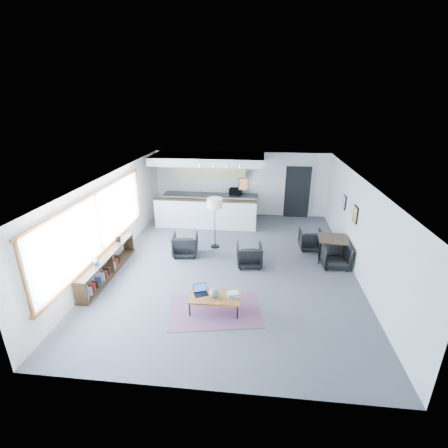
# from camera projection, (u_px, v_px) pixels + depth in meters

# --- Properties ---
(room) EXTENTS (7.02, 9.02, 2.62)m
(room) POSITION_uv_depth(u_px,v_px,m) (231.00, 223.00, 9.15)
(room) COLOR #4C4C4F
(room) RESTS_ON ground
(window) EXTENTS (0.10, 5.95, 1.66)m
(window) POSITION_uv_depth(u_px,v_px,m) (98.00, 225.00, 8.61)
(window) COLOR #8CBFFF
(window) RESTS_ON room
(console) EXTENTS (0.35, 3.00, 0.80)m
(console) POSITION_uv_depth(u_px,v_px,m) (107.00, 265.00, 8.87)
(console) COLOR black
(console) RESTS_ON floor
(kitchenette) EXTENTS (4.20, 1.96, 2.60)m
(kitchenette) POSITION_uv_depth(u_px,v_px,m) (209.00, 186.00, 12.68)
(kitchenette) COLOR white
(kitchenette) RESTS_ON floor
(doorway) EXTENTS (1.10, 0.12, 2.15)m
(doorway) POSITION_uv_depth(u_px,v_px,m) (297.00, 191.00, 13.10)
(doorway) COLOR black
(doorway) RESTS_ON room
(track_light) EXTENTS (1.60, 0.07, 0.15)m
(track_light) POSITION_uv_depth(u_px,v_px,m) (219.00, 164.00, 10.80)
(track_light) COLOR silver
(track_light) RESTS_ON room
(wall_art_lower) EXTENTS (0.03, 0.38, 0.48)m
(wall_art_lower) POSITION_uv_depth(u_px,v_px,m) (355.00, 214.00, 9.08)
(wall_art_lower) COLOR black
(wall_art_lower) RESTS_ON room
(wall_art_upper) EXTENTS (0.03, 0.34, 0.44)m
(wall_art_upper) POSITION_uv_depth(u_px,v_px,m) (344.00, 202.00, 10.30)
(wall_art_upper) COLOR black
(wall_art_upper) RESTS_ON room
(kilim_rug) EXTENTS (2.33, 1.80, 0.01)m
(kilim_rug) POSITION_uv_depth(u_px,v_px,m) (215.00, 310.00, 7.51)
(kilim_rug) COLOR #5F344A
(kilim_rug) RESTS_ON floor
(coffee_table) EXTENTS (1.17, 0.64, 0.38)m
(coffee_table) POSITION_uv_depth(u_px,v_px,m) (215.00, 297.00, 7.39)
(coffee_table) COLOR brown
(coffee_table) RESTS_ON floor
(laptop) EXTENTS (0.38, 0.35, 0.22)m
(laptop) POSITION_uv_depth(u_px,v_px,m) (200.00, 291.00, 7.48)
(laptop) COLOR black
(laptop) RESTS_ON coffee_table
(ceramic_pot) EXTENTS (0.23, 0.23, 0.23)m
(ceramic_pot) POSITION_uv_depth(u_px,v_px,m) (214.00, 293.00, 7.29)
(ceramic_pot) COLOR gray
(ceramic_pot) RESTS_ON coffee_table
(book_stack) EXTENTS (0.35, 0.31, 0.09)m
(book_stack) POSITION_uv_depth(u_px,v_px,m) (233.00, 294.00, 7.40)
(book_stack) COLOR silver
(book_stack) RESTS_ON coffee_table
(coaster) EXTENTS (0.11, 0.11, 0.01)m
(coaster) POSITION_uv_depth(u_px,v_px,m) (217.00, 303.00, 7.12)
(coaster) COLOR #E5590C
(coaster) RESTS_ON coffee_table
(armchair_left) EXTENTS (0.82, 0.78, 0.76)m
(armchair_left) POSITION_uv_depth(u_px,v_px,m) (185.00, 244.00, 10.04)
(armchair_left) COLOR black
(armchair_left) RESTS_ON floor
(armchair_right) EXTENTS (0.78, 0.74, 0.73)m
(armchair_right) POSITION_uv_depth(u_px,v_px,m) (249.00, 254.00, 9.41)
(armchair_right) COLOR black
(armchair_right) RESTS_ON floor
(floor_lamp) EXTENTS (0.53, 0.53, 1.67)m
(floor_lamp) POSITION_uv_depth(u_px,v_px,m) (215.00, 205.00, 10.20)
(floor_lamp) COLOR black
(floor_lamp) RESTS_ON floor
(dining_table) EXTENTS (0.91, 0.91, 0.71)m
(dining_table) POSITION_uv_depth(u_px,v_px,m) (333.00, 240.00, 9.66)
(dining_table) COLOR black
(dining_table) RESTS_ON floor
(dining_chair_near) EXTENTS (0.69, 0.65, 0.66)m
(dining_chair_near) POSITION_uv_depth(u_px,v_px,m) (335.00, 256.00, 9.35)
(dining_chair_near) COLOR black
(dining_chair_near) RESTS_ON floor
(dining_chair_far) EXTENTS (0.60, 0.57, 0.60)m
(dining_chair_far) POSITION_uv_depth(u_px,v_px,m) (310.00, 240.00, 10.49)
(dining_chair_far) COLOR black
(dining_chair_far) RESTS_ON floor
(microwave) EXTENTS (0.53, 0.34, 0.33)m
(microwave) POSITION_uv_depth(u_px,v_px,m) (236.00, 191.00, 13.09)
(microwave) COLOR black
(microwave) RESTS_ON kitchenette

